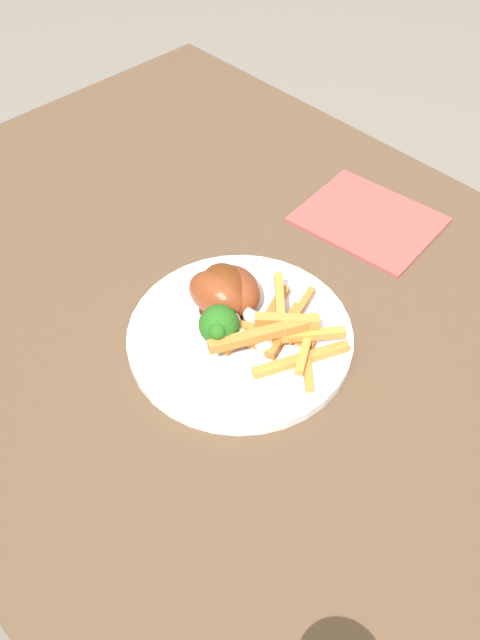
{
  "coord_description": "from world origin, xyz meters",
  "views": [
    {
      "loc": [
        -0.3,
        0.35,
        1.29
      ],
      "look_at": [
        0.03,
        0.04,
        0.78
      ],
      "focal_mm": 36.14,
      "sensor_mm": 36.0,
      "label": 1
    }
  ],
  "objects_px": {
    "broccoli_floret_front": "(219,327)",
    "carrot_fries_pile": "(284,332)",
    "chicken_drumstick_extra": "(221,297)",
    "chicken_drumstick_near": "(237,294)",
    "dining_table": "(280,392)",
    "chicken_drumstick_far": "(225,293)",
    "dinner_plate": "(240,336)"
  },
  "relations": [
    {
      "from": "broccoli_floret_front",
      "to": "carrot_fries_pile",
      "type": "bearing_deg",
      "value": -128.55
    },
    {
      "from": "chicken_drumstick_extra",
      "to": "chicken_drumstick_near",
      "type": "bearing_deg",
      "value": -112.1
    },
    {
      "from": "dining_table",
      "to": "chicken_drumstick_extra",
      "type": "height_order",
      "value": "chicken_drumstick_extra"
    },
    {
      "from": "dining_table",
      "to": "chicken_drumstick_far",
      "type": "xyz_separation_m",
      "value": [
        0.07,
        0.02,
        0.14
      ]
    },
    {
      "from": "broccoli_floret_front",
      "to": "dining_table",
      "type": "bearing_deg",
      "value": -113.32
    },
    {
      "from": "dinner_plate",
      "to": "carrot_fries_pile",
      "type": "xyz_separation_m",
      "value": [
        -0.04,
        -0.02,
        0.03
      ]
    },
    {
      "from": "dinner_plate",
      "to": "chicken_drumstick_extra",
      "type": "relative_size",
      "value": 2.06
    },
    {
      "from": "carrot_fries_pile",
      "to": "chicken_drumstick_extra",
      "type": "relative_size",
      "value": 1.27
    },
    {
      "from": "chicken_drumstick_near",
      "to": "chicken_drumstick_far",
      "type": "relative_size",
      "value": 1.1
    },
    {
      "from": "dining_table",
      "to": "carrot_fries_pile",
      "type": "relative_size",
      "value": 7.93
    },
    {
      "from": "chicken_drumstick_near",
      "to": "dining_table",
      "type": "bearing_deg",
      "value": -166.53
    },
    {
      "from": "carrot_fries_pile",
      "to": "chicken_drumstick_extra",
      "type": "distance_m",
      "value": 0.08
    },
    {
      "from": "broccoli_floret_front",
      "to": "chicken_drumstick_far",
      "type": "distance_m",
      "value": 0.06
    },
    {
      "from": "chicken_drumstick_far",
      "to": "dining_table",
      "type": "bearing_deg",
      "value": -160.78
    },
    {
      "from": "chicken_drumstick_extra",
      "to": "chicken_drumstick_far",
      "type": "bearing_deg",
      "value": -82.29
    },
    {
      "from": "chicken_drumstick_far",
      "to": "chicken_drumstick_extra",
      "type": "xyz_separation_m",
      "value": [
        -0.0,
        0.01,
        0.0
      ]
    },
    {
      "from": "dinner_plate",
      "to": "chicken_drumstick_near",
      "type": "distance_m",
      "value": 0.05
    },
    {
      "from": "dining_table",
      "to": "chicken_drumstick_extra",
      "type": "bearing_deg",
      "value": 25.21
    },
    {
      "from": "dinner_plate",
      "to": "chicken_drumstick_far",
      "type": "bearing_deg",
      "value": -20.28
    },
    {
      "from": "dinner_plate",
      "to": "chicken_drumstick_far",
      "type": "distance_m",
      "value": 0.05
    },
    {
      "from": "dining_table",
      "to": "dinner_plate",
      "type": "height_order",
      "value": "dinner_plate"
    },
    {
      "from": "dinner_plate",
      "to": "chicken_drumstick_extra",
      "type": "distance_m",
      "value": 0.05
    },
    {
      "from": "dining_table",
      "to": "dinner_plate",
      "type": "bearing_deg",
      "value": 50.46
    },
    {
      "from": "broccoli_floret_front",
      "to": "chicken_drumstick_extra",
      "type": "distance_m",
      "value": 0.06
    },
    {
      "from": "carrot_fries_pile",
      "to": "chicken_drumstick_extra",
      "type": "height_order",
      "value": "chicken_drumstick_extra"
    },
    {
      "from": "dining_table",
      "to": "chicken_drumstick_extra",
      "type": "relative_size",
      "value": 10.09
    },
    {
      "from": "broccoli_floret_front",
      "to": "chicken_drumstick_near",
      "type": "xyz_separation_m",
      "value": [
        0.03,
        -0.05,
        -0.01
      ]
    },
    {
      "from": "carrot_fries_pile",
      "to": "dinner_plate",
      "type": "bearing_deg",
      "value": 26.32
    },
    {
      "from": "dinner_plate",
      "to": "dining_table",
      "type": "bearing_deg",
      "value": -129.54
    },
    {
      "from": "broccoli_floret_front",
      "to": "chicken_drumstick_extra",
      "type": "xyz_separation_m",
      "value": [
        0.04,
        -0.04,
        -0.01
      ]
    },
    {
      "from": "chicken_drumstick_far",
      "to": "carrot_fries_pile",
      "type": "bearing_deg",
      "value": -174.72
    },
    {
      "from": "dining_table",
      "to": "chicken_drumstick_far",
      "type": "height_order",
      "value": "chicken_drumstick_far"
    }
  ]
}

